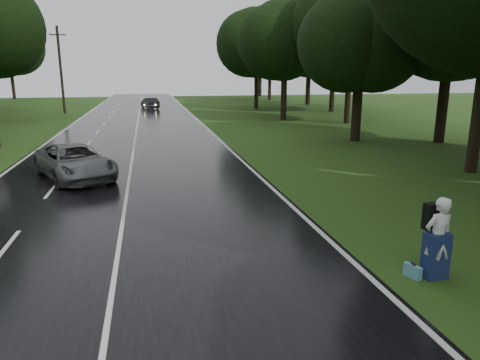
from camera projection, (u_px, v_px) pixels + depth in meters
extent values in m
plane|color=#284A16|center=(116.00, 270.00, 10.56)|extent=(160.00, 160.00, 0.00)
cube|color=black|center=(135.00, 143.00, 29.55)|extent=(12.00, 140.00, 0.04)
cube|color=silver|center=(135.00, 142.00, 29.54)|extent=(0.12, 140.00, 0.01)
imported|color=#575B5D|center=(75.00, 162.00, 19.36)|extent=(4.51, 5.96, 1.51)
imported|color=black|center=(150.00, 103.00, 57.00)|extent=(2.52, 4.45, 1.39)
imported|color=silver|center=(438.00, 238.00, 9.96)|extent=(0.75, 0.53, 1.95)
cube|color=navy|center=(436.00, 255.00, 10.06)|extent=(0.58, 0.41, 1.09)
cube|color=black|center=(433.00, 216.00, 10.13)|extent=(0.46, 0.27, 0.62)
cube|color=#5691A9|center=(413.00, 271.00, 10.13)|extent=(0.26, 0.47, 0.32)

